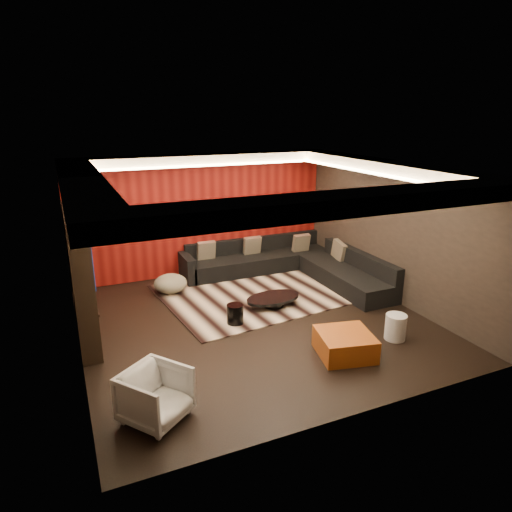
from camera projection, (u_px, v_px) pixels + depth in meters
name	position (u px, v px, depth m)	size (l,w,h in m)	color
floor	(254.00, 322.00, 8.40)	(6.00, 6.00, 0.02)	black
ceiling	(254.00, 167.00, 7.54)	(6.00, 6.00, 0.02)	silver
wall_back	(202.00, 215.00, 10.59)	(6.00, 0.02, 2.80)	black
wall_left	(70.00, 272.00, 6.81)	(0.02, 6.00, 2.80)	black
wall_right	(392.00, 231.00, 9.13)	(0.02, 6.00, 2.80)	black
red_feature_wall	(203.00, 215.00, 10.56)	(5.98, 0.05, 2.78)	#6B0C0A
soffit_back	(205.00, 159.00, 9.93)	(6.00, 0.60, 0.22)	silver
soffit_front	(348.00, 203.00, 5.22)	(6.00, 0.60, 0.22)	silver
soffit_left	(82.00, 184.00, 6.54)	(0.60, 4.80, 0.22)	silver
soffit_right	(385.00, 167.00, 8.62)	(0.60, 4.80, 0.22)	silver
cove_back	(210.00, 165.00, 9.66)	(4.80, 0.08, 0.04)	#FFD899
cove_front	(331.00, 205.00, 5.55)	(4.80, 0.08, 0.04)	#FFD899
cove_left	(107.00, 189.00, 6.70)	(0.08, 4.80, 0.04)	#FFD899
cove_right	(370.00, 172.00, 8.51)	(0.08, 4.80, 0.04)	#FFD899
tv_surround	(81.00, 277.00, 7.49)	(0.30, 2.00, 2.20)	black
tv_screen	(89.00, 255.00, 7.44)	(0.04, 1.30, 0.80)	black
tv_shelf	(94.00, 297.00, 7.67)	(0.04, 1.60, 0.04)	black
rug	(260.00, 291.00, 9.76)	(4.00, 3.00, 0.02)	#CBB095
coffee_table	(273.00, 301.00, 9.00)	(1.12, 1.12, 0.19)	black
drum_stool	(235.00, 314.00, 8.23)	(0.30, 0.30, 0.36)	black
striped_pouf	(171.00, 283.00, 9.65)	(0.70, 0.70, 0.38)	beige
white_side_table	(396.00, 327.00, 7.69)	(0.35, 0.35, 0.44)	silver
orange_ottoman	(345.00, 344.00, 7.20)	(0.82, 0.82, 0.37)	#9C3914
armchair	(156.00, 396.00, 5.63)	(0.72, 0.74, 0.68)	silver
sectional_sofa	(290.00, 266.00, 10.61)	(3.65, 3.50, 0.75)	black
throw_pillows	(275.00, 247.00, 10.79)	(3.08, 1.61, 0.50)	#C3B08F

